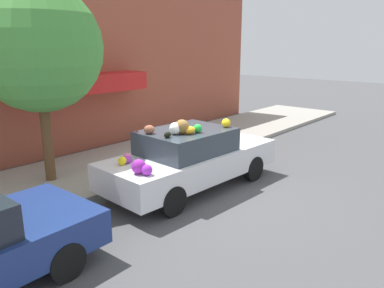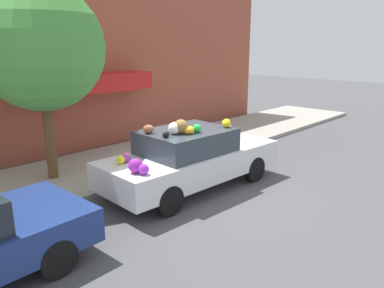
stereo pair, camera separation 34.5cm
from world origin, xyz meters
TOP-DOWN VIEW (x-y plane):
  - ground_plane at (0.00, 0.00)m, footprint 60.00×60.00m
  - sidewalk_curb at (0.00, 2.70)m, footprint 24.00×3.20m
  - building_facade at (-0.01, 4.91)m, footprint 18.00×1.20m
  - street_tree at (-2.13, 2.76)m, footprint 2.89×2.89m
  - fire_hydrant at (-0.31, 1.70)m, footprint 0.20×0.20m
  - art_car at (-0.06, 0.05)m, footprint 4.57×1.94m

SIDE VIEW (x-z plane):
  - ground_plane at x=0.00m, z-range 0.00..0.00m
  - sidewalk_curb at x=0.00m, z-range 0.00..0.13m
  - fire_hydrant at x=-0.31m, z-range 0.13..0.83m
  - art_car at x=-0.06m, z-range -0.12..1.63m
  - building_facade at x=-0.01m, z-range -0.04..5.41m
  - street_tree at x=-2.13m, z-range 0.96..5.52m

